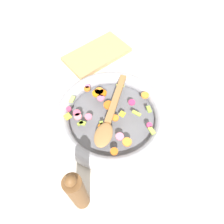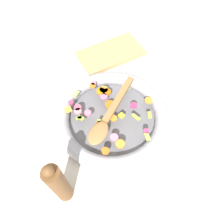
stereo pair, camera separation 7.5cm
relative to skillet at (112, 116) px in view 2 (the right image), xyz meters
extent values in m
plane|color=beige|center=(0.00, 0.00, -0.02)|extent=(4.00, 4.00, 0.00)
cylinder|color=slate|center=(0.00, 0.00, -0.02)|extent=(0.35, 0.35, 0.01)
torus|color=#9E9EA5|center=(0.00, 0.00, 0.00)|extent=(0.40, 0.40, 0.05)
cylinder|color=orange|center=(0.01, 0.03, 0.03)|extent=(0.03, 0.03, 0.01)
cylinder|color=orange|center=(0.06, 0.03, 0.03)|extent=(0.03, 0.03, 0.01)
cylinder|color=orange|center=(0.04, 0.12, 0.03)|extent=(0.04, 0.04, 0.01)
cylinder|color=orange|center=(-0.01, -0.03, 0.03)|extent=(0.04, 0.04, 0.01)
cylinder|color=orange|center=(0.09, 0.12, 0.03)|extent=(0.03, 0.03, 0.01)
cylinder|color=orange|center=(-0.14, 0.02, 0.03)|extent=(0.03, 0.03, 0.01)
cylinder|color=orange|center=(-0.02, -0.10, 0.03)|extent=(0.03, 0.03, 0.01)
cylinder|color=orange|center=(-0.01, -0.10, 0.03)|extent=(0.04, 0.04, 0.01)
cylinder|color=orange|center=(-0.02, -0.08, 0.03)|extent=(0.03, 0.03, 0.01)
cylinder|color=orange|center=(0.01, -0.13, 0.03)|extent=(0.03, 0.03, 0.01)
cube|color=#91B136|center=(0.11, -0.03, 0.03)|extent=(0.02, 0.01, 0.01)
cube|color=#95B23B|center=(0.10, -0.03, 0.03)|extent=(0.02, 0.03, 0.01)
cube|color=#AFCF60|center=(0.01, 0.01, 0.03)|extent=(0.02, 0.03, 0.01)
cube|color=#B8CD5C|center=(-0.10, -0.07, 0.03)|extent=(0.03, 0.03, 0.01)
cube|color=#A9D861|center=(0.08, -0.13, 0.03)|extent=(0.03, 0.03, 0.01)
cube|color=#93BF3C|center=(-0.10, 0.07, 0.03)|extent=(0.02, 0.03, 0.01)
cube|color=#A6C24C|center=(-0.05, 0.14, 0.03)|extent=(0.02, 0.03, 0.01)
cube|color=#99C53E|center=(0.06, 0.02, 0.03)|extent=(0.02, 0.03, 0.01)
cube|color=#A5C23F|center=(-0.06, 0.06, 0.03)|extent=(0.02, 0.03, 0.01)
cylinder|color=#E2536E|center=(0.10, -0.07, 0.03)|extent=(0.03, 0.03, 0.01)
cylinder|color=#D96689|center=(-0.01, -0.07, 0.03)|extent=(0.03, 0.03, 0.01)
cylinder|color=pink|center=(0.10, -0.06, 0.03)|extent=(0.04, 0.04, 0.01)
cylinder|color=#D23C62|center=(0.11, -0.10, 0.03)|extent=(0.02, 0.02, 0.01)
cylinder|color=#DC3A69|center=(-0.06, 0.12, 0.03)|extent=(0.03, 0.03, 0.01)
cylinder|color=pink|center=(0.00, -0.14, 0.03)|extent=(0.02, 0.02, 0.01)
cylinder|color=pink|center=(0.04, 0.09, 0.03)|extent=(0.03, 0.03, 0.01)
cylinder|color=#C63164|center=(-0.08, 0.01, 0.03)|extent=(0.03, 0.03, 0.01)
cylinder|color=#EF6A84|center=(0.07, -0.03, 0.03)|extent=(0.03, 0.03, 0.01)
cube|color=gold|center=(0.13, -0.08, 0.03)|extent=(0.02, 0.02, 0.01)
cube|color=gold|center=(-0.02, 0.03, 0.03)|extent=(0.02, 0.02, 0.01)
cube|color=olive|center=(-0.04, -0.03, 0.04)|extent=(0.18, 0.14, 0.01)
ellipsoid|color=olive|center=(0.08, 0.05, 0.04)|extent=(0.11, 0.10, 0.01)
cylinder|color=brown|center=(0.24, 0.16, 0.08)|extent=(0.05, 0.05, 0.20)
sphere|color=brown|center=(0.24, 0.16, 0.19)|extent=(0.03, 0.03, 0.03)
cube|color=tan|center=(-0.16, -0.29, -0.01)|extent=(0.28, 0.15, 0.02)
camera|label=1|loc=(0.26, 0.31, 0.66)|focal=35.00mm
camera|label=2|loc=(0.19, 0.35, 0.66)|focal=35.00mm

